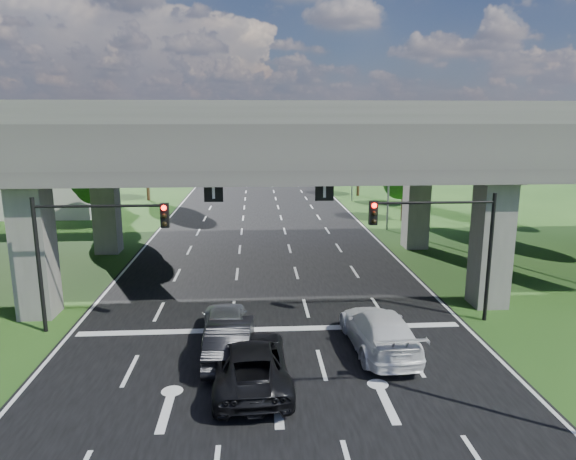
{
  "coord_description": "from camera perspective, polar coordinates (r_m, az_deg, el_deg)",
  "views": [
    {
      "loc": [
        -0.65,
        -17.94,
        9.21
      ],
      "look_at": [
        1.04,
        8.1,
        3.56
      ],
      "focal_mm": 32.0,
      "sensor_mm": 36.0,
      "label": 1
    }
  ],
  "objects": [
    {
      "name": "tree_left_far",
      "position": [
        61.33,
        -15.44,
        7.97
      ],
      "size": [
        4.8,
        4.8,
        8.32
      ],
      "color": "black",
      "rests_on": "ground"
    },
    {
      "name": "streetlight_far",
      "position": [
        43.43,
        10.71,
        7.56
      ],
      "size": [
        3.38,
        0.25,
        10.0
      ],
      "color": "gray",
      "rests_on": "ground"
    },
    {
      "name": "tree_right_far",
      "position": [
        63.38,
        7.92,
        8.12
      ],
      "size": [
        4.5,
        4.5,
        7.8
      ],
      "color": "black",
      "rests_on": "ground"
    },
    {
      "name": "warehouse",
      "position": [
        59.14,
        -29.14,
        3.66
      ],
      "size": [
        20.0,
        10.0,
        4.0
      ],
      "primitive_type": "cube",
      "color": "#9E9E99",
      "rests_on": "ground"
    },
    {
      "name": "tree_left_mid",
      "position": [
        54.67,
        -21.18,
        6.11
      ],
      "size": [
        3.91,
        3.9,
        6.76
      ],
      "color": "black",
      "rests_on": "ground"
    },
    {
      "name": "tree_right_mid",
      "position": [
        56.69,
        13.51,
        6.78
      ],
      "size": [
        3.91,
        3.9,
        6.76
      ],
      "color": "black",
      "rests_on": "ground"
    },
    {
      "name": "signal_left",
      "position": [
        23.57,
        -21.35,
        -0.94
      ],
      "size": [
        5.76,
        0.54,
        6.0
      ],
      "color": "black",
      "rests_on": "ground"
    },
    {
      "name": "car_silver",
      "position": [
        22.11,
        -6.98,
        -10.15
      ],
      "size": [
        2.15,
        4.81,
        1.6
      ],
      "primitive_type": "imported",
      "rotation": [
        0.0,
        0.0,
        3.2
      ],
      "color": "#ADB1B5",
      "rests_on": "road"
    },
    {
      "name": "ground",
      "position": [
        20.18,
        -1.51,
        -14.94
      ],
      "size": [
        160.0,
        160.0,
        0.0
      ],
      "primitive_type": "plane",
      "color": "#1E4014",
      "rests_on": "ground"
    },
    {
      "name": "car_dark",
      "position": [
        20.5,
        -6.45,
        -12.03
      ],
      "size": [
        1.86,
        4.86,
        1.58
      ],
      "primitive_type": "imported",
      "rotation": [
        0.0,
        0.0,
        3.1
      ],
      "color": "black",
      "rests_on": "road"
    },
    {
      "name": "streetlight_beyond",
      "position": [
        59.03,
        6.85,
        8.86
      ],
      "size": [
        3.38,
        0.25,
        10.0
      ],
      "color": "gray",
      "rests_on": "ground"
    },
    {
      "name": "road",
      "position": [
        29.42,
        -2.28,
        -6.01
      ],
      "size": [
        18.0,
        120.0,
        0.03
      ],
      "primitive_type": "cube",
      "color": "black",
      "rests_on": "ground"
    },
    {
      "name": "tree_left_near",
      "position": [
        46.12,
        -20.59,
        5.98
      ],
      "size": [
        4.5,
        4.5,
        7.8
      ],
      "color": "black",
      "rests_on": "ground"
    },
    {
      "name": "overpass",
      "position": [
        29.98,
        -2.51,
        9.74
      ],
      "size": [
        80.0,
        15.0,
        10.0
      ],
      "color": "#3A3735",
      "rests_on": "ground"
    },
    {
      "name": "car_trailing",
      "position": [
        18.69,
        -4.2,
        -14.51
      ],
      "size": [
        2.91,
        5.79,
        1.57
      ],
      "primitive_type": "imported",
      "rotation": [
        0.0,
        0.0,
        3.2
      ],
      "color": "black",
      "rests_on": "road"
    },
    {
      "name": "car_white",
      "position": [
        21.45,
        10.08,
        -10.92
      ],
      "size": [
        2.6,
        5.78,
        1.65
      ],
      "primitive_type": "imported",
      "rotation": [
        0.0,
        0.0,
        3.19
      ],
      "color": "white",
      "rests_on": "road"
    },
    {
      "name": "tree_right_near",
      "position": [
        48.17,
        12.89,
        6.29
      ],
      "size": [
        4.2,
        4.2,
        7.28
      ],
      "color": "black",
      "rests_on": "ground"
    },
    {
      "name": "signal_right",
      "position": [
        24.0,
        17.05,
        -0.41
      ],
      "size": [
        5.76,
        0.54,
        6.0
      ],
      "color": "black",
      "rests_on": "ground"
    }
  ]
}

